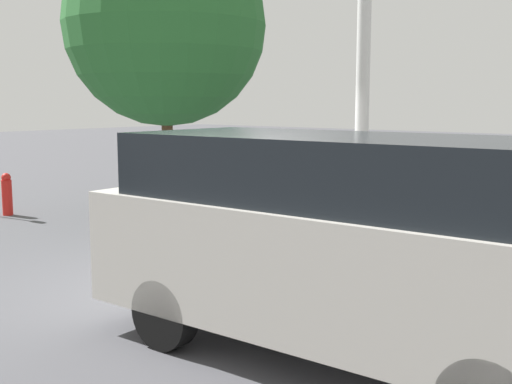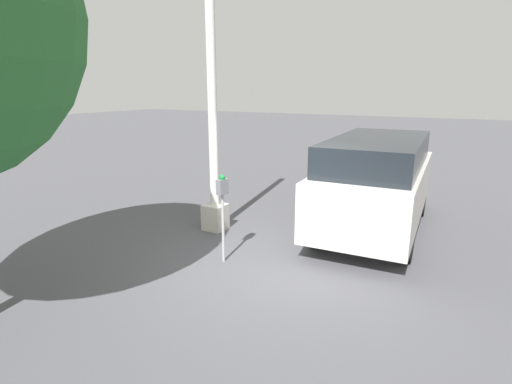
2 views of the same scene
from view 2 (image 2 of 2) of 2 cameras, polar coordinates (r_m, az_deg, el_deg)
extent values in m
plane|color=#4C4C51|center=(6.94, 1.11, -10.36)|extent=(80.00, 80.00, 0.00)
cylinder|color=#9E9EA3|center=(6.88, -4.73, -5.20)|extent=(0.05, 0.05, 1.21)
cube|color=slate|center=(6.67, -4.86, 0.76)|extent=(0.21, 0.14, 0.26)
sphere|color=#14662D|center=(6.63, -4.89, 2.04)|extent=(0.11, 0.11, 0.11)
cube|color=beige|center=(8.56, -5.83, -3.56)|extent=(0.44, 0.44, 0.55)
cylinder|color=silver|center=(8.14, -6.34, 15.23)|extent=(0.19, 0.19, 4.97)
cube|color=beige|center=(8.75, 16.75, 0.31)|extent=(4.82, 2.06, 1.07)
cube|color=black|center=(8.48, 17.02, 5.51)|extent=(3.86, 1.87, 0.57)
cube|color=orange|center=(11.16, 15.63, 1.35)|extent=(0.09, 0.12, 0.20)
cylinder|color=black|center=(10.43, 13.56, -0.27)|extent=(0.67, 0.25, 0.66)
cylinder|color=black|center=(10.22, 22.39, -1.28)|extent=(0.67, 0.25, 0.66)
cylinder|color=black|center=(7.70, 8.64, -5.29)|extent=(0.67, 0.25, 0.66)
cylinder|color=black|center=(7.43, 20.67, -6.87)|extent=(0.67, 0.25, 0.66)
camera|label=1|loc=(11.60, 44.08, 7.22)|focal=45.00mm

